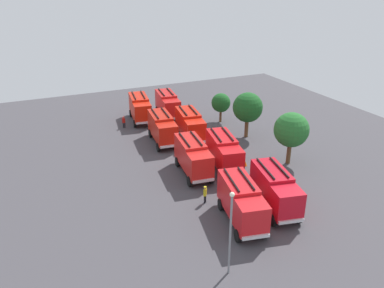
{
  "coord_description": "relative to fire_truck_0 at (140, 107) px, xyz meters",
  "views": [
    {
      "loc": [
        39.4,
        -17.78,
        20.32
      ],
      "look_at": [
        0.0,
        0.0,
        1.4
      ],
      "focal_mm": 35.73,
      "sensor_mm": 36.0,
      "label": 1
    }
  ],
  "objects": [
    {
      "name": "fire_truck_2",
      "position": [
        19.06,
        0.24,
        0.0
      ],
      "size": [
        7.44,
        3.47,
        3.88
      ],
      "rotation": [
        0.0,
        0.0,
        -0.12
      ],
      "color": "red",
      "rests_on": "ground"
    },
    {
      "name": "traffic_cone_1",
      "position": [
        4.68,
        1.92,
        -1.8
      ],
      "size": [
        0.49,
        0.49,
        0.71
      ],
      "primitive_type": "cone",
      "color": "#F2600C",
      "rests_on": "ground"
    },
    {
      "name": "ground_plane",
      "position": [
        14.41,
        2.21,
        -2.15
      ],
      "size": [
        66.29,
        66.29,
        0.0
      ],
      "primitive_type": "plane",
      "color": "#423F44"
    },
    {
      "name": "fire_truck_4",
      "position": [
        0.09,
        4.47,
        0.0
      ],
      "size": [
        7.45,
        3.47,
        3.88
      ],
      "rotation": [
        0.0,
        0.0,
        -0.12
      ],
      "color": "red",
      "rests_on": "ground"
    },
    {
      "name": "lamppost",
      "position": [
        34.56,
        -3.88,
        1.9
      ],
      "size": [
        0.36,
        0.36,
        6.96
      ],
      "color": "slate",
      "rests_on": "ground"
    },
    {
      "name": "fire_truck_3",
      "position": [
        29.25,
        0.34,
        0.0
      ],
      "size": [
        7.54,
        3.91,
        3.88
      ],
      "rotation": [
        0.0,
        0.0,
        -0.2
      ],
      "color": "red",
      "rests_on": "ground"
    },
    {
      "name": "fire_truck_1",
      "position": [
        9.34,
        0.19,
        0.0
      ],
      "size": [
        7.43,
        3.42,
        3.88
      ],
      "rotation": [
        0.0,
        0.0,
        -0.12
      ],
      "color": "red",
      "rests_on": "ground"
    },
    {
      "name": "fire_truck_6",
      "position": [
        19.26,
        4.03,
        0.0
      ],
      "size": [
        7.54,
        3.88,
        3.88
      ],
      "rotation": [
        0.0,
        0.0,
        -0.2
      ],
      "color": "red",
      "rests_on": "ground"
    },
    {
      "name": "firefighter_3",
      "position": [
        1.91,
        -3.1,
        -1.21
      ],
      "size": [
        0.38,
        0.48,
        1.68
      ],
      "rotation": [
        0.0,
        0.0,
        2.77
      ],
      "color": "black",
      "rests_on": "ground"
    },
    {
      "name": "fire_truck_5",
      "position": [
        9.74,
        4.02,
        0.0
      ],
      "size": [
        7.49,
        3.63,
        3.88
      ],
      "rotation": [
        0.0,
        0.0,
        -0.15
      ],
      "color": "red",
      "rests_on": "ground"
    },
    {
      "name": "fire_truck_7",
      "position": [
        28.69,
        4.34,
        0.0
      ],
      "size": [
        7.55,
        3.95,
        3.88
      ],
      "rotation": [
        0.0,
        0.0,
        -0.21
      ],
      "color": "red",
      "rests_on": "ground"
    },
    {
      "name": "firefighter_2",
      "position": [
        9.97,
        5.94,
        -1.2
      ],
      "size": [
        0.28,
        0.44,
        1.7
      ],
      "rotation": [
        0.0,
        0.0,
        3.24
      ],
      "color": "black",
      "rests_on": "ground"
    },
    {
      "name": "tree_2",
      "position": [
        21.33,
        11.62,
        2.07
      ],
      "size": [
        4.05,
        4.05,
        6.28
      ],
      "color": "brown",
      "rests_on": "ground"
    },
    {
      "name": "fire_truck_0",
      "position": [
        0.0,
        0.0,
        0.0
      ],
      "size": [
        7.48,
        3.62,
        3.88
      ],
      "rotation": [
        0.0,
        0.0,
        -0.15
      ],
      "color": "red",
      "rests_on": "ground"
    },
    {
      "name": "firefighter_1",
      "position": [
        25.13,
        -1.22,
        -1.14
      ],
      "size": [
        0.47,
        0.46,
        1.79
      ],
      "rotation": [
        0.0,
        0.0,
        0.82
      ],
      "color": "black",
      "rests_on": "ground"
    },
    {
      "name": "tree_1",
      "position": [
        12.22,
        11.43,
        2.07
      ],
      "size": [
        4.05,
        4.05,
        6.27
      ],
      "color": "brown",
      "rests_on": "ground"
    },
    {
      "name": "traffic_cone_0",
      "position": [
        19.89,
        6.59,
        -1.84
      ],
      "size": [
        0.44,
        0.44,
        0.63
      ],
      "primitive_type": "cone",
      "color": "#F2600C",
      "rests_on": "ground"
    },
    {
      "name": "firefighter_0",
      "position": [
        25.65,
        7.61,
        -1.15
      ],
      "size": [
        0.4,
        0.48,
        1.78
      ],
      "rotation": [
        0.0,
        0.0,
        5.83
      ],
      "color": "black",
      "rests_on": "ground"
    },
    {
      "name": "tree_0",
      "position": [
        5.43,
        11.04,
        0.83
      ],
      "size": [
        2.86,
        2.86,
        4.44
      ],
      "color": "brown",
      "rests_on": "ground"
    }
  ]
}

